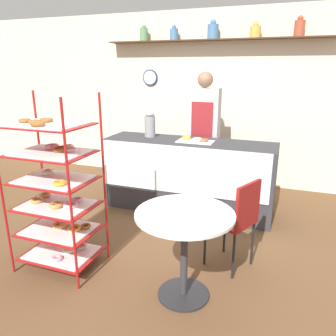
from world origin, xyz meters
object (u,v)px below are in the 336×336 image
cafe_chair (238,216)px  donut_tray_counter (195,140)px  pastry_rack (56,191)px  coffee_carafe (150,125)px  person_worker (204,131)px  cafe_table (184,234)px

cafe_chair → donut_tray_counter: 1.44m
cafe_chair → donut_tray_counter: (-0.74, 1.17, 0.41)m
pastry_rack → coffee_carafe: bearing=84.5°
person_worker → cafe_chair: bearing=-65.4°
cafe_table → donut_tray_counter: size_ratio=1.72×
cafe_table → cafe_chair: bearing=58.0°
pastry_rack → coffee_carafe: pastry_rack is taller
pastry_rack → donut_tray_counter: 1.90m
cafe_table → coffee_carafe: (-1.07, 1.81, 0.53)m
pastry_rack → cafe_chair: size_ratio=1.86×
pastry_rack → cafe_table: bearing=-1.4°
cafe_chair → coffee_carafe: size_ratio=2.67×
person_worker → coffee_carafe: bearing=-148.8°
person_worker → coffee_carafe: (-0.65, -0.39, 0.12)m
pastry_rack → cafe_chair: bearing=18.2°
cafe_chair → person_worker: bearing=-130.8°
pastry_rack → cafe_table: size_ratio=2.08×
cafe_chair → coffee_carafe: 1.97m
coffee_carafe → cafe_table: bearing=-59.6°
coffee_carafe → donut_tray_counter: coffee_carafe is taller
coffee_carafe → cafe_chair: bearing=-41.8°
person_worker → cafe_table: size_ratio=2.27×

